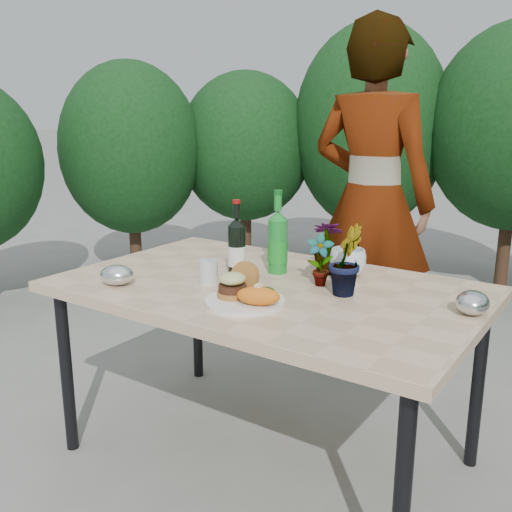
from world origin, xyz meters
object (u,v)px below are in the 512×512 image
Objects in this scene: wine_bottle at (237,248)px; dinner_plate at (245,302)px; patio_table at (268,298)px; person at (371,202)px.

dinner_plate is at bearing -25.31° from wine_bottle.
patio_table is 1.09m from person.
patio_table is at bearing 104.55° from dinner_plate.
wine_bottle reaches higher than patio_table.
dinner_plate is 0.90× the size of wine_bottle.
patio_table is at bearing 11.33° from wine_bottle.
dinner_plate reaches higher than patio_table.
patio_table is 5.71× the size of dinner_plate.
wine_bottle is at bearing 82.96° from person.
dinner_plate is 1.32m from person.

